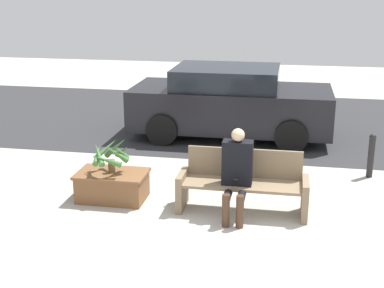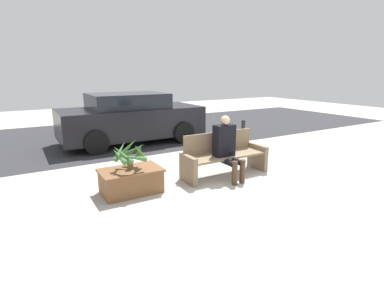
{
  "view_description": "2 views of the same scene",
  "coord_description": "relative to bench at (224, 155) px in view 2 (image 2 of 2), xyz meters",
  "views": [
    {
      "loc": [
        0.43,
        -6.08,
        3.14
      ],
      "look_at": [
        -0.93,
        1.26,
        0.85
      ],
      "focal_mm": 50.0,
      "sensor_mm": 36.0,
      "label": 1
    },
    {
      "loc": [
        -3.66,
        -3.75,
        2.04
      ],
      "look_at": [
        -0.72,
        1.24,
        0.65
      ],
      "focal_mm": 28.0,
      "sensor_mm": 36.0,
      "label": 2
    }
  ],
  "objects": [
    {
      "name": "potted_plant",
      "position": [
        -1.95,
        0.04,
        0.32
      ],
      "size": [
        0.61,
        0.6,
        0.52
      ],
      "color": "brown",
      "rests_on": "planter_box"
    },
    {
      "name": "ground_plane",
      "position": [
        0.14,
        -0.95,
        -0.4
      ],
      "size": [
        30.0,
        30.0,
        0.0
      ],
      "primitive_type": "plane",
      "color": "#ADA89E"
    },
    {
      "name": "parked_car",
      "position": [
        -0.63,
        3.76,
        0.32
      ],
      "size": [
        4.07,
        1.98,
        1.46
      ],
      "color": "black",
      "rests_on": "ground_plane"
    },
    {
      "name": "bollard_post",
      "position": [
        1.96,
        1.73,
        -0.01
      ],
      "size": [
        0.11,
        0.11,
        0.75
      ],
      "color": "black",
      "rests_on": "ground_plane"
    },
    {
      "name": "bench",
      "position": [
        0.0,
        0.0,
        0.0
      ],
      "size": [
        1.81,
        0.55,
        0.86
      ],
      "color": "#7A664C",
      "rests_on": "ground_plane"
    },
    {
      "name": "planter_box",
      "position": [
        -1.94,
        0.04,
        -0.17
      ],
      "size": [
        1.03,
        0.65,
        0.43
      ],
      "color": "brown",
      "rests_on": "ground_plane"
    },
    {
      "name": "road_surface",
      "position": [
        0.14,
        5.1,
        -0.4
      ],
      "size": [
        20.0,
        6.0,
        0.01
      ],
      "primitive_type": "cube",
      "color": "#2D2D30",
      "rests_on": "ground_plane"
    },
    {
      "name": "person_seated",
      "position": [
        -0.08,
        -0.19,
        0.26
      ],
      "size": [
        0.41,
        0.63,
        1.24
      ],
      "color": "black",
      "rests_on": "ground_plane"
    }
  ]
}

